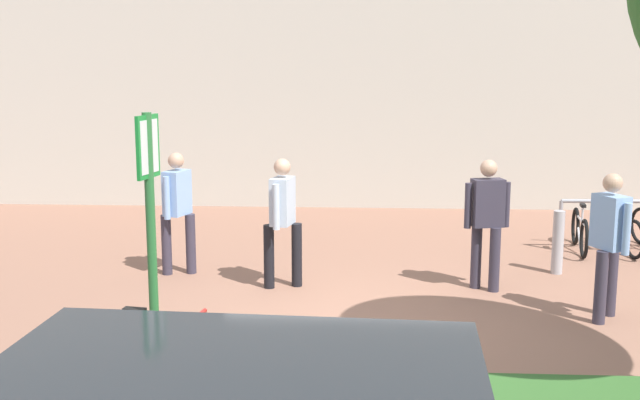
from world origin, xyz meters
TOP-DOWN VIEW (x-y plane):
  - ground_plane at (0.00, 0.00)m, footprint 60.00×60.00m
  - parking_sign_post at (-1.70, -2.00)m, footprint 0.10×0.36m
  - bike_at_sign at (-1.73, -1.89)m, footprint 1.67×0.45m
  - bollard_steel at (2.81, 2.60)m, footprint 0.16×0.16m
  - person_casual_tan at (2.89, 0.62)m, footprint 0.39×0.56m
  - person_shirt_blue at (-2.51, 2.29)m, footprint 0.46×0.58m
  - person_shirt_white at (-0.98, 1.72)m, footprint 0.50×0.60m
  - person_suited_navy at (1.67, 1.75)m, footprint 0.60×0.32m

SIDE VIEW (x-z plane):
  - ground_plane at x=0.00m, z-range 0.00..0.00m
  - bike_at_sign at x=-1.73m, z-range -0.08..0.78m
  - bollard_steel at x=2.81m, z-range 0.00..0.90m
  - person_casual_tan at x=2.89m, z-range 0.12..1.84m
  - person_shirt_blue at x=-2.51m, z-range 0.12..1.84m
  - person_shirt_white at x=-0.98m, z-range 0.12..1.84m
  - person_suited_navy at x=1.67m, z-range 0.12..1.84m
  - parking_sign_post at x=-1.70m, z-range 0.39..2.95m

